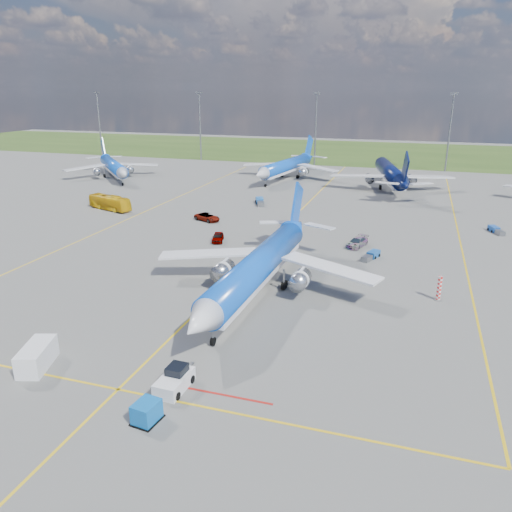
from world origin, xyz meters
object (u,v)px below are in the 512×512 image
(pushback_tug, at_px, (175,380))
(main_airliner, at_px, (258,294))
(uld_container, at_px, (147,412))
(apron_bus, at_px, (110,203))
(service_car_b, at_px, (207,217))
(baggage_tug_w, at_px, (371,256))
(bg_jet_n, at_px, (389,188))
(bg_jet_nnw, at_px, (286,179))
(service_van, at_px, (37,356))
(baggage_tug_e, at_px, (496,230))
(service_car_c, at_px, (357,242))
(baggage_tug_c, at_px, (260,202))
(service_car_a, at_px, (218,237))
(warning_post, at_px, (439,288))
(bg_jet_nw, at_px, (114,178))

(pushback_tug, bearing_deg, main_airliner, 90.20)
(uld_container, relative_size, apron_bus, 0.19)
(service_car_b, distance_m, baggage_tug_w, 34.28)
(uld_container, xyz_separation_m, apron_bus, (-42.17, 58.91, 0.68))
(main_airliner, bearing_deg, bg_jet_n, 83.51)
(bg_jet_nnw, distance_m, service_van, 101.48)
(pushback_tug, xyz_separation_m, apron_bus, (-42.21, 54.27, 0.73))
(bg_jet_n, xyz_separation_m, baggage_tug_w, (1.17, -57.39, 0.45))
(bg_jet_n, relative_size, baggage_tug_e, 9.61)
(uld_container, distance_m, baggage_tug_w, 45.66)
(service_car_c, xyz_separation_m, baggage_tug_c, (-23.86, 24.21, -0.18))
(main_airliner, bearing_deg, service_car_b, 124.55)
(uld_container, xyz_separation_m, service_car_a, (-12.45, 44.98, -0.08))
(service_car_b, bearing_deg, service_car_c, -80.78)
(main_airliner, height_order, baggage_tug_c, main_airliner)
(uld_container, bearing_deg, service_van, 171.07)
(main_airliner, height_order, baggage_tug_e, main_airliner)
(warning_post, height_order, bg_jet_nw, bg_jet_nw)
(bg_jet_n, relative_size, service_car_b, 7.86)
(service_van, xyz_separation_m, baggage_tug_e, (45.14, 60.94, -0.61))
(main_airliner, xyz_separation_m, uld_container, (-0.61, -25.93, 0.81))
(main_airliner, distance_m, baggage_tug_e, 49.82)
(service_van, bearing_deg, apron_bus, 99.81)
(bg_jet_n, height_order, service_car_b, bg_jet_n)
(warning_post, bearing_deg, baggage_tug_c, 130.08)
(bg_jet_nnw, height_order, service_car_a, bg_jet_nnw)
(pushback_tug, relative_size, baggage_tug_w, 1.25)
(baggage_tug_c, bearing_deg, baggage_tug_w, -70.27)
(bg_jet_nnw, relative_size, bg_jet_n, 0.94)
(pushback_tug, distance_m, uld_container, 4.64)
(service_van, height_order, service_car_b, service_van)
(bg_jet_nnw, bearing_deg, baggage_tug_c, -76.63)
(main_airliner, xyz_separation_m, service_van, (-13.97, -22.08, 1.06))
(bg_jet_nnw, height_order, main_airliner, main_airliner)
(pushback_tug, bearing_deg, service_car_a, 108.95)
(bg_jet_nw, bearing_deg, warning_post, -78.71)
(bg_jet_nnw, bearing_deg, pushback_tug, -71.70)
(bg_jet_n, distance_m, pushback_tug, 97.34)
(apron_bus, xyz_separation_m, service_car_c, (51.88, -9.75, -0.75))
(bg_jet_n, distance_m, service_car_a, 61.14)
(baggage_tug_w, bearing_deg, baggage_tug_c, 151.63)
(main_airliner, relative_size, baggage_tug_e, 9.30)
(service_van, bearing_deg, warning_post, 19.99)
(bg_jet_nnw, height_order, pushback_tug, bg_jet_nnw)
(main_airliner, bearing_deg, service_car_c, 70.16)
(service_car_b, bearing_deg, baggage_tug_e, -57.25)
(service_car_a, relative_size, baggage_tug_w, 0.97)
(service_van, xyz_separation_m, service_car_a, (0.92, 41.13, -0.32))
(bg_jet_nw, bearing_deg, baggage_tug_w, -75.38)
(bg_jet_nw, bearing_deg, service_car_a, -85.88)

